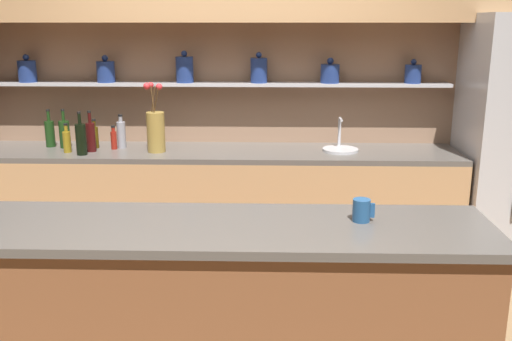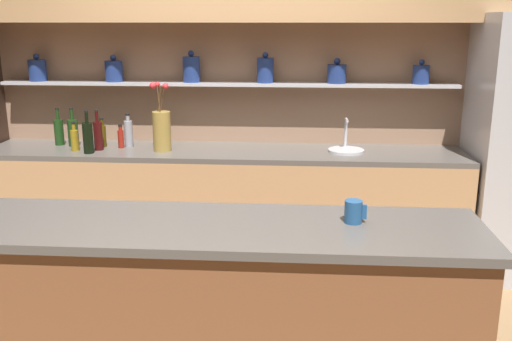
{
  "view_description": "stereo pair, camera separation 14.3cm",
  "coord_description": "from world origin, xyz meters",
  "px_view_note": "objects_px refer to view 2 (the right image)",
  "views": [
    {
      "loc": [
        0.3,
        -3.06,
        1.89
      ],
      "look_at": [
        0.21,
        0.27,
        1.01
      ],
      "focal_mm": 40.0,
      "sensor_mm": 36.0,
      "label": 1
    },
    {
      "loc": [
        0.45,
        -3.05,
        1.89
      ],
      "look_at": [
        0.21,
        0.27,
        1.01
      ],
      "focal_mm": 40.0,
      "sensor_mm": 36.0,
      "label": 2
    }
  ],
  "objects_px": {
    "bottle_oil_2": "(102,135)",
    "coffee_mug": "(354,212)",
    "bottle_wine_5": "(98,135)",
    "bottle_wine_1": "(88,137)",
    "bottle_oil_0": "(75,139)",
    "flower_vase": "(162,129)",
    "bottle_sauce_6": "(121,138)",
    "bottle_spirit_4": "(128,133)",
    "bottle_wine_7": "(73,132)",
    "bottle_wine_3": "(59,131)",
    "sink_fixture": "(346,148)"
  },
  "relations": [
    {
      "from": "sink_fixture",
      "to": "bottle_oil_2",
      "type": "xyz_separation_m",
      "value": [
        -1.92,
        0.05,
        0.07
      ]
    },
    {
      "from": "bottle_wine_1",
      "to": "bottle_spirit_4",
      "type": "xyz_separation_m",
      "value": [
        0.24,
        0.25,
        -0.01
      ]
    },
    {
      "from": "bottle_wine_7",
      "to": "bottle_sauce_6",
      "type": "bearing_deg",
      "value": -6.45
    },
    {
      "from": "flower_vase",
      "to": "sink_fixture",
      "type": "relative_size",
      "value": 1.93
    },
    {
      "from": "bottle_oil_2",
      "to": "bottle_spirit_4",
      "type": "height_order",
      "value": "bottle_spirit_4"
    },
    {
      "from": "bottle_oil_2",
      "to": "coffee_mug",
      "type": "xyz_separation_m",
      "value": [
        1.8,
        -1.92,
        0.06
      ]
    },
    {
      "from": "bottle_sauce_6",
      "to": "flower_vase",
      "type": "bearing_deg",
      "value": -12.53
    },
    {
      "from": "bottle_wine_3",
      "to": "bottle_wine_1",
      "type": "bearing_deg",
      "value": -38.97
    },
    {
      "from": "bottle_wine_3",
      "to": "sink_fixture",
      "type": "bearing_deg",
      "value": -2.15
    },
    {
      "from": "bottle_wine_1",
      "to": "coffee_mug",
      "type": "bearing_deg",
      "value": -42.65
    },
    {
      "from": "bottle_sauce_6",
      "to": "coffee_mug",
      "type": "distance_m",
      "value": 2.5
    },
    {
      "from": "flower_vase",
      "to": "bottle_wine_5",
      "type": "distance_m",
      "value": 0.5
    },
    {
      "from": "bottle_wine_3",
      "to": "bottle_wine_5",
      "type": "height_order",
      "value": "bottle_wine_5"
    },
    {
      "from": "bottle_oil_0",
      "to": "bottle_wine_7",
      "type": "distance_m",
      "value": 0.18
    },
    {
      "from": "bottle_spirit_4",
      "to": "coffee_mug",
      "type": "height_order",
      "value": "bottle_spirit_4"
    },
    {
      "from": "bottle_sauce_6",
      "to": "sink_fixture",
      "type": "bearing_deg",
      "value": -0.31
    },
    {
      "from": "coffee_mug",
      "to": "sink_fixture",
      "type": "bearing_deg",
      "value": 86.29
    },
    {
      "from": "sink_fixture",
      "to": "bottle_oil_0",
      "type": "bearing_deg",
      "value": -176.92
    },
    {
      "from": "bottle_wine_3",
      "to": "bottle_wine_5",
      "type": "distance_m",
      "value": 0.41
    },
    {
      "from": "coffee_mug",
      "to": "bottle_wine_1",
      "type": "bearing_deg",
      "value": 137.35
    },
    {
      "from": "coffee_mug",
      "to": "bottle_sauce_6",
      "type": "bearing_deg",
      "value": 131.03
    },
    {
      "from": "bottle_wine_1",
      "to": "bottle_wine_3",
      "type": "relative_size",
      "value": 1.09
    },
    {
      "from": "bottle_wine_5",
      "to": "bottle_oil_2",
      "type": "bearing_deg",
      "value": 94.4
    },
    {
      "from": "bottle_oil_0",
      "to": "coffee_mug",
      "type": "height_order",
      "value": "bottle_oil_0"
    },
    {
      "from": "bottle_wine_3",
      "to": "bottle_wine_5",
      "type": "xyz_separation_m",
      "value": [
        0.38,
        -0.16,
        0.01
      ]
    },
    {
      "from": "bottle_wine_1",
      "to": "coffee_mug",
      "type": "distance_m",
      "value": 2.49
    },
    {
      "from": "bottle_wine_1",
      "to": "bottle_wine_7",
      "type": "bearing_deg",
      "value": 130.87
    },
    {
      "from": "bottle_wine_3",
      "to": "bottle_spirit_4",
      "type": "xyz_separation_m",
      "value": [
        0.58,
        -0.03,
        0.0
      ]
    },
    {
      "from": "bottle_spirit_4",
      "to": "bottle_sauce_6",
      "type": "bearing_deg",
      "value": -134.66
    },
    {
      "from": "bottle_wine_3",
      "to": "coffee_mug",
      "type": "xyz_separation_m",
      "value": [
        2.17,
        -1.96,
        0.04
      ]
    },
    {
      "from": "bottle_wine_7",
      "to": "bottle_spirit_4",
      "type": "bearing_deg",
      "value": 0.49
    },
    {
      "from": "bottle_oil_2",
      "to": "flower_vase",
      "type": "bearing_deg",
      "value": -12.8
    },
    {
      "from": "bottle_oil_0",
      "to": "bottle_wine_3",
      "type": "bearing_deg",
      "value": 135.97
    },
    {
      "from": "bottle_wine_5",
      "to": "bottle_wine_7",
      "type": "xyz_separation_m",
      "value": [
        -0.25,
        0.13,
        -0.01
      ]
    },
    {
      "from": "bottle_sauce_6",
      "to": "coffee_mug",
      "type": "bearing_deg",
      "value": -48.97
    },
    {
      "from": "bottle_oil_0",
      "to": "bottle_wine_5",
      "type": "xyz_separation_m",
      "value": [
        0.17,
        0.04,
        0.03
      ]
    },
    {
      "from": "flower_vase",
      "to": "bottle_wine_7",
      "type": "bearing_deg",
      "value": 170.7
    },
    {
      "from": "bottle_wine_1",
      "to": "bottle_wine_3",
      "type": "xyz_separation_m",
      "value": [
        -0.34,
        0.28,
        -0.01
      ]
    },
    {
      "from": "bottle_oil_2",
      "to": "bottle_wine_7",
      "type": "distance_m",
      "value": 0.24
    },
    {
      "from": "coffee_mug",
      "to": "bottle_wine_3",
      "type": "bearing_deg",
      "value": 137.9
    },
    {
      "from": "bottle_wine_3",
      "to": "bottle_wine_5",
      "type": "bearing_deg",
      "value": -23.21
    },
    {
      "from": "bottle_wine_1",
      "to": "bottle_wine_7",
      "type": "xyz_separation_m",
      "value": [
        -0.21,
        0.25,
        -0.01
      ]
    },
    {
      "from": "bottle_spirit_4",
      "to": "bottle_sauce_6",
      "type": "height_order",
      "value": "bottle_spirit_4"
    },
    {
      "from": "bottle_wine_1",
      "to": "bottle_wine_3",
      "type": "height_order",
      "value": "bottle_wine_1"
    },
    {
      "from": "bottle_oil_0",
      "to": "bottle_oil_2",
      "type": "height_order",
      "value": "bottle_oil_2"
    },
    {
      "from": "bottle_spirit_4",
      "to": "bottle_wine_5",
      "type": "xyz_separation_m",
      "value": [
        -0.2,
        -0.14,
        0.01
      ]
    },
    {
      "from": "flower_vase",
      "to": "bottle_wine_1",
      "type": "xyz_separation_m",
      "value": [
        -0.54,
        -0.12,
        -0.05
      ]
    },
    {
      "from": "bottle_oil_2",
      "to": "bottle_wine_5",
      "type": "relative_size",
      "value": 0.73
    },
    {
      "from": "bottle_spirit_4",
      "to": "bottle_wine_5",
      "type": "bearing_deg",
      "value": -145.74
    },
    {
      "from": "bottle_wine_7",
      "to": "sink_fixture",
      "type": "bearing_deg",
      "value": -1.45
    }
  ]
}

